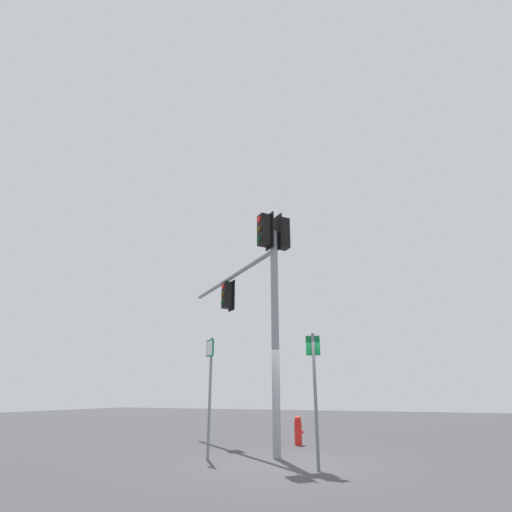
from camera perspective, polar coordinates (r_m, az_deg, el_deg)
The scene contains 5 objects.
ground_plane at distance 9.92m, azimuth 4.34°, elevation -27.18°, with size 60.00×60.00×0.00m, color #38383A.
signal_mast_assembly at distance 11.92m, azimuth 0.03°, elevation -4.11°, with size 5.26×4.66×6.27m.
route_sign_primary at distance 8.99m, azimuth 8.29°, elevation -17.46°, with size 0.30×0.14×2.69m.
fire_hydrant at distance 13.21m, azimuth 5.97°, elevation -23.30°, with size 0.23×0.30×0.81m.
route_sign_secondary at distance 10.37m, azimuth -6.51°, elevation -17.41°, with size 0.28×0.19×2.78m.
Camera 1 is at (-3.20, 9.28, 1.44)m, focal length 28.37 mm.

